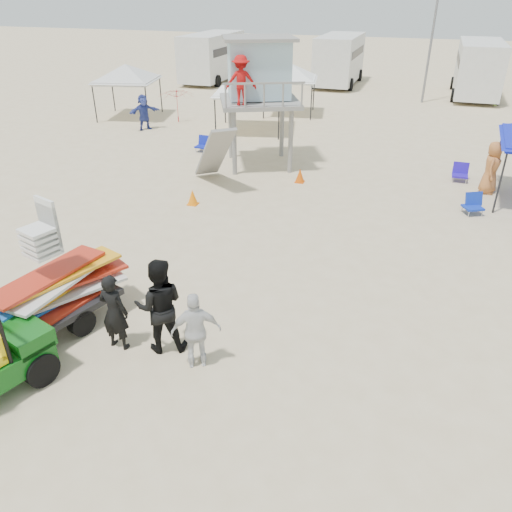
% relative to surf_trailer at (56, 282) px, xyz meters
% --- Properties ---
extents(ground, '(140.00, 140.00, 0.00)m').
position_rel_surf_trailer_xyz_m(ground, '(3.14, -1.19, -0.99)').
color(ground, beige).
rests_on(ground, ground).
extents(surf_trailer, '(2.01, 2.81, 2.43)m').
position_rel_surf_trailer_xyz_m(surf_trailer, '(0.00, 0.00, 0.00)').
color(surf_trailer, black).
rests_on(surf_trailer, ground).
extents(man_left, '(0.60, 0.40, 1.61)m').
position_rel_surf_trailer_xyz_m(man_left, '(1.52, -0.30, -0.19)').
color(man_left, black).
rests_on(man_left, ground).
extents(man_mid, '(1.17, 1.06, 1.94)m').
position_rel_surf_trailer_xyz_m(man_mid, '(2.37, -0.05, -0.02)').
color(man_mid, black).
rests_on(man_mid, ground).
extents(man_right, '(0.98, 0.76, 1.55)m').
position_rel_surf_trailer_xyz_m(man_right, '(3.22, -0.30, -0.22)').
color(man_right, silver).
rests_on(man_right, ground).
extents(lifeguard_tower, '(3.78, 3.78, 4.55)m').
position_rel_surf_trailer_xyz_m(lifeguard_tower, '(0.47, 11.43, 2.40)').
color(lifeguard_tower, gray).
rests_on(lifeguard_tower, ground).
extents(canopy_white_a, '(3.68, 3.68, 3.03)m').
position_rel_surf_trailer_xyz_m(canopy_white_a, '(-1.50, 16.14, 1.49)').
color(canopy_white_a, black).
rests_on(canopy_white_a, ground).
extents(canopy_white_b, '(3.46, 3.46, 3.10)m').
position_rel_surf_trailer_xyz_m(canopy_white_b, '(-8.56, 16.79, 1.56)').
color(canopy_white_b, black).
rests_on(canopy_white_b, ground).
extents(canopy_white_c, '(3.08, 3.08, 3.04)m').
position_rel_surf_trailer_xyz_m(canopy_white_c, '(-0.68, 20.23, 1.51)').
color(canopy_white_c, black).
rests_on(canopy_white_c, ground).
extents(umbrella_a, '(2.04, 2.07, 1.66)m').
position_rel_surf_trailer_xyz_m(umbrella_a, '(-5.62, 16.55, -0.16)').
color(umbrella_a, red).
rests_on(umbrella_a, ground).
extents(umbrella_b, '(2.83, 2.84, 1.84)m').
position_rel_surf_trailer_xyz_m(umbrella_b, '(-1.77, 21.53, -0.07)').
color(umbrella_b, '#FCA716').
rests_on(umbrella_b, ground).
extents(cone_near, '(0.34, 0.34, 0.50)m').
position_rel_surf_trailer_xyz_m(cone_near, '(2.57, 9.88, -0.74)').
color(cone_near, '#DB5006').
rests_on(cone_near, ground).
extents(cone_far, '(0.34, 0.34, 0.50)m').
position_rel_surf_trailer_xyz_m(cone_far, '(-0.19, 6.75, -0.74)').
color(cone_far, orange).
rests_on(cone_far, ground).
extents(beach_chair_a, '(0.58, 0.62, 0.64)m').
position_rel_surf_trailer_xyz_m(beach_chair_a, '(-2.29, 12.31, -0.68)').
color(beach_chair_a, '#0E1BA1').
rests_on(beach_chair_a, ground).
extents(beach_chair_b, '(0.71, 0.79, 0.64)m').
position_rel_surf_trailer_xyz_m(beach_chair_b, '(8.34, 8.93, -0.68)').
color(beach_chair_b, '#0F2CAA').
rests_on(beach_chair_b, ground).
extents(beach_chair_c, '(0.55, 0.58, 0.64)m').
position_rel_surf_trailer_xyz_m(beach_chair_c, '(8.02, 11.92, -0.68)').
color(beach_chair_c, '#2410B3').
rests_on(beach_chair_c, ground).
extents(rv_far_left, '(2.64, 6.80, 3.25)m').
position_rel_surf_trailer_xyz_m(rv_far_left, '(-8.86, 28.81, 0.81)').
color(rv_far_left, silver).
rests_on(rv_far_left, ground).
extents(rv_mid_left, '(2.65, 6.50, 3.25)m').
position_rel_surf_trailer_xyz_m(rv_mid_left, '(0.14, 30.31, 0.81)').
color(rv_mid_left, silver).
rests_on(rv_mid_left, ground).
extents(rv_mid_right, '(2.64, 7.00, 3.25)m').
position_rel_surf_trailer_xyz_m(rv_mid_right, '(9.14, 28.81, 0.81)').
color(rv_mid_right, silver).
rests_on(rv_mid_right, ground).
extents(light_pole_left, '(0.14, 0.14, 8.00)m').
position_rel_surf_trailer_xyz_m(light_pole_left, '(6.14, 25.81, 3.01)').
color(light_pole_left, slate).
rests_on(light_pole_left, ground).
extents(distant_beachgoers, '(17.65, 16.20, 1.76)m').
position_rel_surf_trailer_xyz_m(distant_beachgoers, '(1.57, 15.57, -0.13)').
color(distant_beachgoers, '#ABCE4D').
rests_on(distant_beachgoers, ground).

